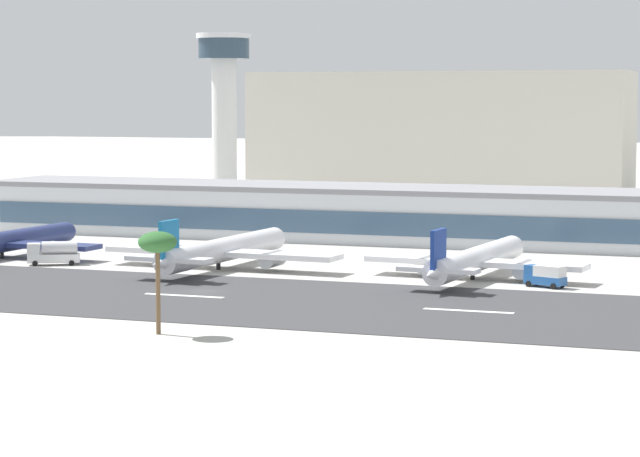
# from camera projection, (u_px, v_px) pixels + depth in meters

# --- Properties ---
(ground_plane) EXTENTS (1400.00, 1400.00, 0.00)m
(ground_plane) POSITION_uv_depth(u_px,v_px,m) (204.00, 292.00, 195.69)
(ground_plane) COLOR #B2AFA8
(runway_strip) EXTENTS (800.00, 42.74, 0.08)m
(runway_strip) POSITION_uv_depth(u_px,v_px,m) (188.00, 296.00, 190.95)
(runway_strip) COLOR #38383A
(runway_strip) RESTS_ON ground_plane
(runway_centreline_dash_4) EXTENTS (12.00, 1.20, 0.01)m
(runway_centreline_dash_4) POSITION_uv_depth(u_px,v_px,m) (184.00, 296.00, 191.18)
(runway_centreline_dash_4) COLOR white
(runway_centreline_dash_4) RESTS_ON runway_strip
(runway_centreline_dash_5) EXTENTS (12.00, 1.20, 0.01)m
(runway_centreline_dash_5) POSITION_uv_depth(u_px,v_px,m) (468.00, 311.00, 177.47)
(runway_centreline_dash_5) COLOR white
(runway_centreline_dash_5) RESTS_ON runway_strip
(terminal_building) EXTENTS (186.81, 23.36, 10.54)m
(terminal_building) POSITION_uv_depth(u_px,v_px,m) (437.00, 215.00, 262.55)
(terminal_building) COLOR silver
(terminal_building) RESTS_ON ground_plane
(control_tower) EXTENTS (13.01, 13.01, 42.81)m
(control_tower) POSITION_uv_depth(u_px,v_px,m) (224.00, 100.00, 323.90)
(control_tower) COLOR silver
(control_tower) RESTS_ON ground_plane
(distant_hotel_block) EXTENTS (100.56, 29.32, 34.61)m
(distant_hotel_block) POSITION_uv_depth(u_px,v_px,m) (439.00, 137.00, 367.19)
(distant_hotel_block) COLOR beige
(distant_hotel_block) RESTS_ON ground_plane
(airliner_gold_tail_gate_0) EXTENTS (36.01, 41.65, 8.69)m
(airliner_gold_tail_gate_0) POSITION_uv_depth(u_px,v_px,m) (3.00, 242.00, 236.48)
(airliner_gold_tail_gate_0) COLOR navy
(airliner_gold_tail_gate_0) RESTS_ON ground_plane
(airliner_blue_tail_gate_1) EXTENTS (40.64, 44.60, 9.31)m
(airliner_blue_tail_gate_1) POSITION_uv_depth(u_px,v_px,m) (219.00, 251.00, 220.91)
(airliner_blue_tail_gate_1) COLOR silver
(airliner_blue_tail_gate_1) RESTS_ON ground_plane
(airliner_navy_tail_gate_2) EXTENTS (34.78, 43.53, 9.09)m
(airliner_navy_tail_gate_2) POSITION_uv_depth(u_px,v_px,m) (473.00, 261.00, 208.41)
(airliner_navy_tail_gate_2) COLOR white
(airliner_navy_tail_gate_2) RESTS_ON ground_plane
(service_box_truck_0) EXTENTS (6.46, 4.36, 3.25)m
(service_box_truck_0) POSITION_uv_depth(u_px,v_px,m) (545.00, 275.00, 200.02)
(service_box_truck_0) COLOR #23569E
(service_box_truck_0) RESTS_ON ground_plane
(service_fuel_truck_1) EXTENTS (8.76, 6.17, 3.95)m
(service_fuel_truck_1) POSITION_uv_depth(u_px,v_px,m) (53.00, 253.00, 226.86)
(service_fuel_truck_1) COLOR white
(service_fuel_truck_1) RESTS_ON ground_plane
(palm_tree_0) EXTENTS (4.56, 4.56, 12.11)m
(palm_tree_0) POSITION_uv_depth(u_px,v_px,m) (158.00, 245.00, 159.33)
(palm_tree_0) COLOR brown
(palm_tree_0) RESTS_ON ground_plane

